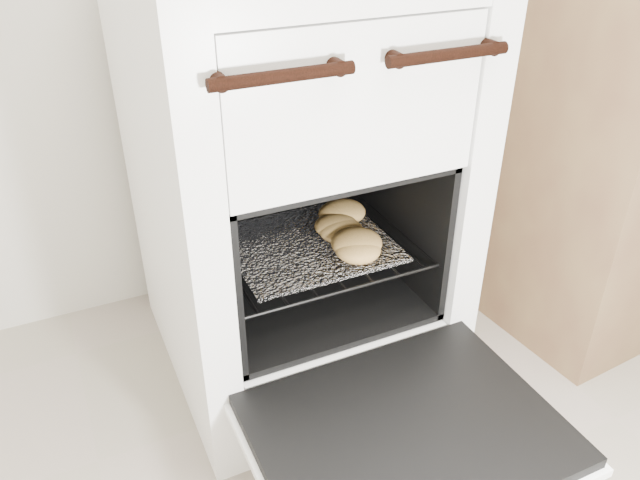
% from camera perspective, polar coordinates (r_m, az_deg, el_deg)
% --- Properties ---
extents(stove, '(0.57, 0.63, 0.87)m').
position_cam_1_polar(stove, '(1.29, -2.60, 4.65)').
color(stove, white).
rests_on(stove, ground).
extents(oven_door, '(0.51, 0.40, 0.04)m').
position_cam_1_polar(oven_door, '(1.09, 7.92, -17.07)').
color(oven_door, black).
rests_on(oven_door, stove).
extents(oven_rack, '(0.41, 0.40, 0.01)m').
position_cam_1_polar(oven_rack, '(1.28, -1.42, -0.18)').
color(oven_rack, black).
rests_on(oven_rack, stove).
extents(foil_sheet, '(0.32, 0.28, 0.01)m').
position_cam_1_polar(foil_sheet, '(1.27, -1.08, -0.36)').
color(foil_sheet, white).
rests_on(foil_sheet, oven_rack).
extents(baked_rolls, '(0.16, 0.27, 0.05)m').
position_cam_1_polar(baked_rolls, '(1.27, 2.41, 1.03)').
color(baked_rolls, tan).
rests_on(baked_rolls, foil_sheet).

